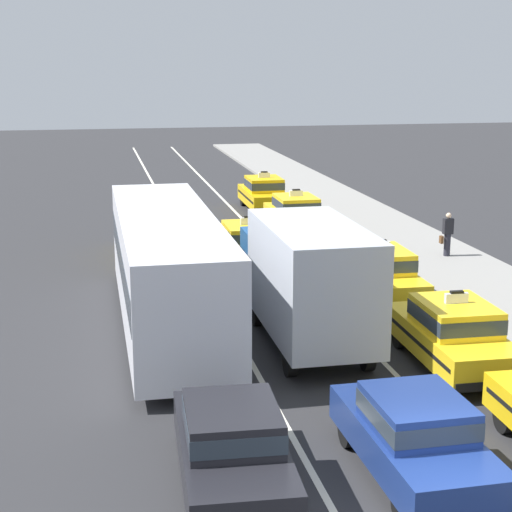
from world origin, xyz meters
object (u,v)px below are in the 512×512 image
box_truck_center_second (305,276)px  taxi_center_third (248,246)px  taxi_left_third (153,233)px  taxi_right_second (453,333)px  taxi_right_third (379,273)px  taxi_right_sixth (264,193)px  sedan_right_fourth (325,240)px  sedan_left_nearest (232,445)px  sedan_center_nearest (415,434)px  bus_left_second (167,265)px  taxi_right_fifth (295,214)px  pedestrian_by_storefront (447,234)px

box_truck_center_second → taxi_center_third: bearing=90.1°
taxi_left_third → taxi_right_second: same height
taxi_right_third → taxi_right_sixth: size_ratio=1.00×
taxi_center_third → taxi_right_sixth: size_ratio=1.00×
taxi_left_third → sedan_right_fourth: size_ratio=1.06×
sedan_left_nearest → taxi_right_third: (6.39, 10.46, 0.03)m
sedan_left_nearest → sedan_center_nearest: same height
bus_left_second → taxi_left_third: 8.91m
sedan_right_fourth → taxi_center_third: bearing=-171.1°
taxi_right_second → taxi_right_fifth: (0.11, 15.96, 0.00)m
taxi_right_second → sedan_right_fourth: taxi_right_second is taller
bus_left_second → box_truck_center_second: (3.41, -1.72, -0.04)m
bus_left_second → taxi_left_third: bus_left_second is taller
taxi_right_third → pedestrian_by_storefront: size_ratio=2.83×
taxi_right_second → taxi_right_sixth: same height
taxi_right_fifth → taxi_right_third: bearing=-89.5°
sedan_left_nearest → taxi_center_third: taxi_center_third is taller
sedan_right_fourth → pedestrian_by_storefront: pedestrian_by_storefront is taller
taxi_right_sixth → taxi_right_second: bearing=-89.9°
taxi_left_third → sedan_center_nearest: size_ratio=1.06×
bus_left_second → sedan_center_nearest: (3.44, -9.28, -0.97)m
taxi_right_second → pedestrian_by_storefront: taxi_right_second is taller
taxi_right_second → pedestrian_by_storefront: bearing=66.5°
sedan_left_nearest → taxi_left_third: size_ratio=0.96×
sedan_left_nearest → taxi_right_sixth: 27.15m
sedan_left_nearest → taxi_right_second: bearing=37.2°
box_truck_center_second → taxi_right_third: 4.57m
sedan_left_nearest → taxi_right_fifth: bearing=73.0°
taxi_center_third → taxi_right_second: bearing=-73.8°
sedan_left_nearest → sedan_center_nearest: size_ratio=1.01×
sedan_center_nearest → taxi_right_second: size_ratio=0.94×
sedan_center_nearest → sedan_right_fourth: bearing=79.5°
taxi_right_third → pedestrian_by_storefront: taxi_right_third is taller
sedan_center_nearest → taxi_right_third: 11.16m
sedan_center_nearest → sedan_right_fourth: size_ratio=1.00×
taxi_right_second → taxi_right_fifth: bearing=89.6°
taxi_left_third → pedestrian_by_storefront: size_ratio=2.82×
bus_left_second → pedestrian_by_storefront: bearing=29.0°
sedan_center_nearest → taxi_center_third: size_ratio=0.95×
taxi_right_second → taxi_right_fifth: size_ratio=1.01×
box_truck_center_second → taxi_right_sixth: 19.38m
taxi_right_third → sedan_right_fourth: taxi_right_third is taller
taxi_center_third → pedestrian_by_storefront: taxi_center_third is taller
bus_left_second → sedan_right_fourth: (6.36, 6.48, -0.97)m
bus_left_second → pedestrian_by_storefront: (10.92, 6.05, -0.86)m
box_truck_center_second → taxi_center_third: size_ratio=1.52×
sedan_left_nearest → taxi_right_third: 12.25m
taxi_right_sixth → sedan_right_fourth: bearing=-90.1°
box_truck_center_second → taxi_right_sixth: box_truck_center_second is taller
bus_left_second → taxi_center_third: size_ratio=2.46×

